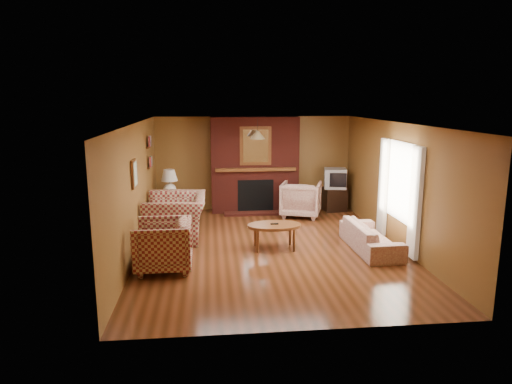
{
  "coord_description": "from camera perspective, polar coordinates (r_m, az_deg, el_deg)",
  "views": [
    {
      "loc": [
        -1.15,
        -8.4,
        2.86
      ],
      "look_at": [
        -0.21,
        0.6,
        0.99
      ],
      "focal_mm": 32.0,
      "sensor_mm": 36.0,
      "label": 1
    }
  ],
  "objects": [
    {
      "name": "wall_back",
      "position": [
        11.83,
        -0.3,
        3.62
      ],
      "size": [
        6.5,
        0.0,
        6.5
      ],
      "primitive_type": "plane",
      "rotation": [
        1.57,
        0.0,
        0.0
      ],
      "color": "brown",
      "rests_on": "floor"
    },
    {
      "name": "wall_left",
      "position": [
        8.67,
        -14.78,
        0.26
      ],
      "size": [
        0.0,
        6.5,
        6.5
      ],
      "primitive_type": "plane",
      "rotation": [
        1.57,
        0.0,
        1.57
      ],
      "color": "brown",
      "rests_on": "floor"
    },
    {
      "name": "floral_armchair",
      "position": [
        11.22,
        5.65,
        -0.88
      ],
      "size": [
        1.18,
        1.19,
        0.86
      ],
      "primitive_type": "imported",
      "rotation": [
        0.0,
        0.0,
        2.8
      ],
      "color": "beige",
      "rests_on": "floor"
    },
    {
      "name": "crt_tv",
      "position": [
        11.82,
        9.87,
        1.7
      ],
      "size": [
        0.64,
        0.63,
        0.5
      ],
      "color": "#AAADB2",
      "rests_on": "tv_stand"
    },
    {
      "name": "floral_sofa",
      "position": [
        9.02,
        14.16,
        -5.44
      ],
      "size": [
        0.73,
        1.79,
        0.52
      ],
      "primitive_type": "imported",
      "rotation": [
        0.0,
        0.0,
        1.59
      ],
      "color": "beige",
      "rests_on": "floor"
    },
    {
      "name": "table_lamp",
      "position": [
        11.07,
        -10.77,
        1.32
      ],
      "size": [
        0.39,
        0.39,
        0.64
      ],
      "color": "white",
      "rests_on": "side_table"
    },
    {
      "name": "pendant_light",
      "position": [
        10.8,
        0.19,
        7.12
      ],
      "size": [
        0.36,
        0.36,
        0.48
      ],
      "color": "black",
      "rests_on": "ceiling"
    },
    {
      "name": "coffee_table",
      "position": [
        8.75,
        2.32,
        -4.39
      ],
      "size": [
        1.03,
        0.64,
        0.51
      ],
      "color": "brown",
      "rests_on": "floor"
    },
    {
      "name": "window_right",
      "position": [
        9.12,
        17.43,
        0.19
      ],
      "size": [
        0.1,
        1.85,
        2.0
      ],
      "color": "silver",
      "rests_on": "wall_right"
    },
    {
      "name": "plaid_armchair",
      "position": [
        7.87,
        -11.56,
        -6.54
      ],
      "size": [
        0.95,
        0.93,
        0.86
      ],
      "primitive_type": "imported",
      "rotation": [
        0.0,
        0.0,
        -1.56
      ],
      "color": "maroon",
      "rests_on": "floor"
    },
    {
      "name": "bookshelf",
      "position": [
        10.45,
        -13.05,
        4.83
      ],
      "size": [
        0.09,
        0.55,
        0.71
      ],
      "color": "brown",
      "rests_on": "wall_left"
    },
    {
      "name": "ceiling",
      "position": [
        8.49,
        1.87,
        8.57
      ],
      "size": [
        6.5,
        6.5,
        0.0
      ],
      "primitive_type": "plane",
      "rotation": [
        3.14,
        0.0,
        0.0
      ],
      "color": "white",
      "rests_on": "wall_back"
    },
    {
      "name": "side_table",
      "position": [
        11.2,
        -10.65,
        -1.86
      ],
      "size": [
        0.44,
        0.44,
        0.55
      ],
      "primitive_type": "cube",
      "rotation": [
        0.0,
        0.0,
        0.06
      ],
      "color": "brown",
      "rests_on": "floor"
    },
    {
      "name": "wall_front",
      "position": [
        5.53,
        6.36,
        -5.85
      ],
      "size": [
        6.5,
        0.0,
        6.5
      ],
      "primitive_type": "plane",
      "rotation": [
        -1.57,
        0.0,
        0.0
      ],
      "color": "brown",
      "rests_on": "floor"
    },
    {
      "name": "wall_right",
      "position": [
        9.31,
        17.25,
        0.88
      ],
      "size": [
        0.0,
        6.5,
        6.5
      ],
      "primitive_type": "plane",
      "rotation": [
        1.57,
        0.0,
        -1.57
      ],
      "color": "brown",
      "rests_on": "floor"
    },
    {
      "name": "fireplace",
      "position": [
        11.57,
        -0.17,
        3.35
      ],
      "size": [
        2.2,
        0.82,
        2.4
      ],
      "color": "#5B1B13",
      "rests_on": "floor"
    },
    {
      "name": "plaid_loveseat",
      "position": [
        9.54,
        -9.97,
        -3.12
      ],
      "size": [
        1.22,
        1.39,
        0.9
      ],
      "primitive_type": "imported",
      "rotation": [
        0.0,
        0.0,
        -1.57
      ],
      "color": "maroon",
      "rests_on": "floor"
    },
    {
      "name": "botanical_print",
      "position": [
        8.31,
        -14.99,
        2.22
      ],
      "size": [
        0.05,
        0.4,
        0.5
      ],
      "color": "brown",
      "rests_on": "wall_left"
    },
    {
      "name": "floor",
      "position": [
        8.95,
        1.77,
        -6.95
      ],
      "size": [
        6.5,
        6.5,
        0.0
      ],
      "primitive_type": "plane",
      "color": "#4A250F",
      "rests_on": "ground"
    },
    {
      "name": "tv_stand",
      "position": [
        11.93,
        9.77,
        -0.89
      ],
      "size": [
        0.58,
        0.54,
        0.6
      ],
      "primitive_type": "cube",
      "rotation": [
        0.0,
        0.0,
        0.08
      ],
      "color": "black",
      "rests_on": "floor"
    }
  ]
}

